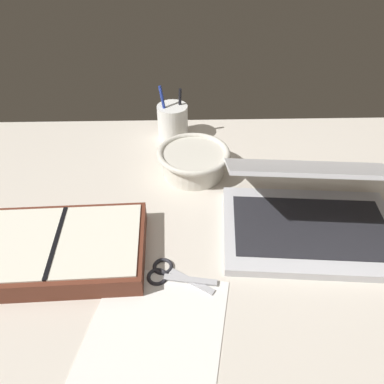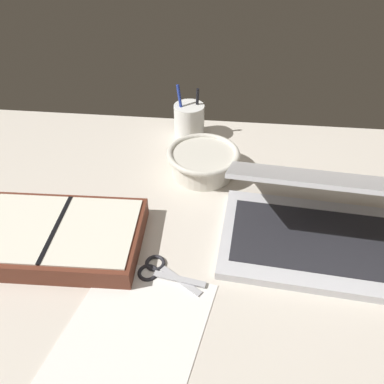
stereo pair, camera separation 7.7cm
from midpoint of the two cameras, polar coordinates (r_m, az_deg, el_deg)
name	(u,v)px [view 1 (the left image)]	position (r cm, az deg, el deg)	size (l,w,h in cm)	color
desk_top	(187,245)	(76.97, -3.66, -8.18)	(140.00, 100.00, 2.00)	beige
laptop	(313,209)	(78.51, 15.36, -2.61)	(37.42, 31.36, 18.45)	silver
bowl	(195,160)	(91.43, -2.02, 4.74)	(17.71, 17.71, 6.44)	silver
pen_cup	(174,122)	(105.21, -4.94, 10.54)	(8.32, 8.32, 15.37)	white
planner	(60,249)	(77.36, -22.18, -8.14)	(33.16, 21.38, 4.74)	brown
scissors	(169,274)	(70.93, -6.71, -12.41)	(12.89, 8.54, 0.80)	#B7B7BC
paper_sheet_front	(153,344)	(64.09, -9.61, -22.12)	(21.57, 27.83, 0.16)	white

